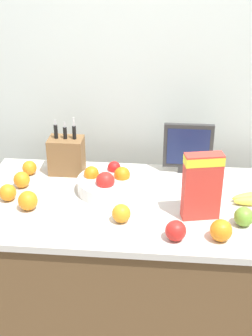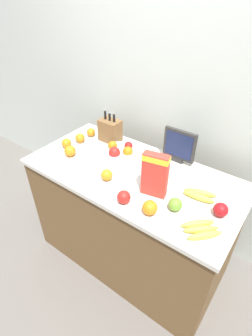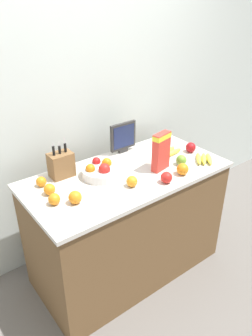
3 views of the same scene
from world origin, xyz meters
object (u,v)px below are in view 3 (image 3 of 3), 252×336
(banana_bunch_left, at_px, (204,159))
(apple_rightmost, at_px, (181,160))
(fruit_bowl, at_px, (102,170))
(orange_mid_left, at_px, (132,181))
(orange_by_cereal, at_px, (41,182))
(orange_mid_right, at_px, (49,189))
(knife_block, at_px, (61,165))
(banana_bunch_right, at_px, (171,152))
(apple_rear, at_px, (166,178))
(apple_front, at_px, (191,147))
(small_monitor, at_px, (123,137))
(orange_front_center, at_px, (75,197))
(cereal_box, at_px, (161,150))
(orange_front_right, at_px, (54,199))
(orange_front_left, at_px, (183,169))

(banana_bunch_left, bearing_deg, apple_rightmost, 161.41)
(fruit_bowl, bearing_deg, orange_mid_left, -71.87)
(orange_by_cereal, distance_m, orange_mid_right, 0.13)
(knife_block, xyz_separation_m, banana_bunch_right, (0.87, -0.21, -0.07))
(apple_rear, bearing_deg, apple_front, 25.46)
(apple_rightmost, relative_size, orange_mid_left, 1.04)
(apple_front, bearing_deg, orange_by_cereal, 168.48)
(fruit_bowl, distance_m, orange_mid_right, 0.41)
(small_monitor, bearing_deg, orange_front_center, -149.02)
(cereal_box, bearing_deg, orange_front_center, 168.45)
(apple_rear, relative_size, orange_mid_right, 1.07)
(orange_mid_right, bearing_deg, cereal_box, -12.67)
(cereal_box, height_order, fruit_bowl, cereal_box)
(cereal_box, bearing_deg, banana_bunch_right, 17.16)
(orange_front_center, distance_m, orange_mid_right, 0.21)
(banana_bunch_left, bearing_deg, orange_front_right, 171.92)
(knife_block, distance_m, cereal_box, 0.72)
(cereal_box, xyz_separation_m, apple_rear, (-0.10, -0.17, -0.12))
(banana_bunch_left, distance_m, orange_front_left, 0.29)
(orange_mid_right, bearing_deg, orange_by_cereal, 89.84)
(knife_block, height_order, banana_bunch_right, knife_block)
(fruit_bowl, relative_size, apple_rightmost, 3.65)
(knife_block, bearing_deg, orange_front_left, -35.94)
(banana_bunch_left, bearing_deg, orange_mid_left, 176.23)
(apple_rear, relative_size, apple_front, 0.98)
(orange_front_right, distance_m, orange_mid_right, 0.12)
(orange_by_cereal, relative_size, orange_mid_right, 0.92)
(knife_block, height_order, orange_front_right, knife_block)
(banana_bunch_right, distance_m, orange_mid_right, 1.05)
(apple_front, bearing_deg, small_monitor, 142.63)
(banana_bunch_left, height_order, orange_front_center, orange_front_center)
(cereal_box, distance_m, orange_front_center, 0.73)
(orange_front_right, bearing_deg, apple_rightmost, -6.03)
(orange_by_cereal, relative_size, orange_front_center, 0.83)
(cereal_box, bearing_deg, small_monitor, 84.23)
(orange_mid_right, bearing_deg, apple_rear, -26.54)
(banana_bunch_left, distance_m, orange_by_cereal, 1.24)
(banana_bunch_left, distance_m, banana_bunch_right, 0.27)
(banana_bunch_right, height_order, orange_front_right, orange_front_right)
(knife_block, bearing_deg, orange_by_cereal, -167.01)
(orange_front_left, bearing_deg, orange_mid_left, 166.73)
(orange_front_center, bearing_deg, apple_rear, -14.77)
(small_monitor, distance_m, apple_rear, 0.58)
(apple_rightmost, relative_size, orange_by_cereal, 1.14)
(orange_front_right, bearing_deg, knife_block, 54.95)
(orange_by_cereal, bearing_deg, knife_block, 12.99)
(orange_front_right, xyz_separation_m, orange_mid_right, (0.03, 0.12, 0.00))
(orange_by_cereal, bearing_deg, apple_front, -11.52)
(small_monitor, xyz_separation_m, orange_front_center, (-0.68, -0.41, -0.09))
(apple_rear, xyz_separation_m, apple_rightmost, (0.27, 0.12, -0.00))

